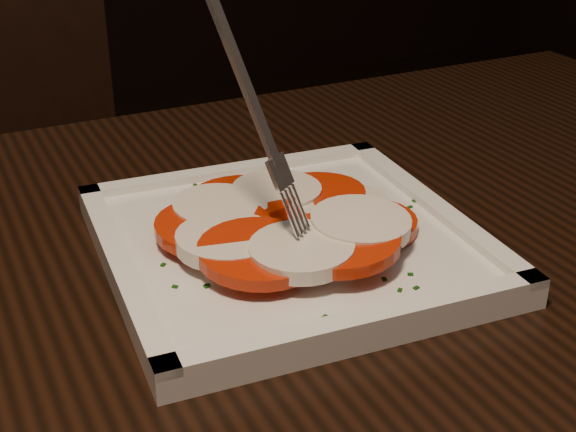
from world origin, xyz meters
TOP-DOWN VIEW (x-y plane):
  - plate at (0.25, 0.32)m, footprint 0.26×0.26m
  - caprese_salad at (0.25, 0.32)m, footprint 0.20×0.21m
  - fork at (0.22, 0.31)m, footprint 0.07×0.07m

SIDE VIEW (x-z plane):
  - plate at x=0.25m, z-range 0.75..0.76m
  - caprese_salad at x=0.25m, z-range 0.76..0.79m
  - fork at x=0.22m, z-range 0.79..0.94m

